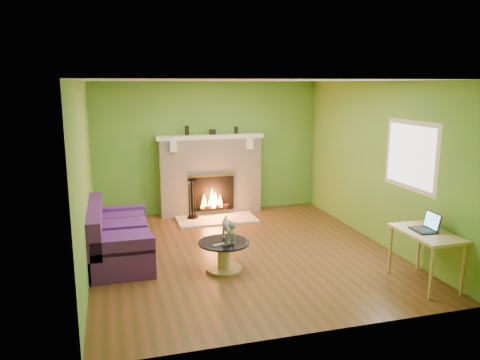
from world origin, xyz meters
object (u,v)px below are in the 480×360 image
(coffee_table, at_px, (224,254))
(desk, at_px, (427,238))
(sofa, at_px, (117,238))
(cat, at_px, (228,228))

(coffee_table, height_order, desk, desk)
(sofa, xyz_separation_m, cat, (1.50, -0.79, 0.26))
(desk, bearing_deg, cat, 152.49)
(cat, bearing_deg, sofa, 151.56)
(sofa, bearing_deg, cat, -27.83)
(desk, xyz_separation_m, cat, (-2.31, 1.20, -0.04))
(sofa, relative_size, cat, 3.34)
(coffee_table, relative_size, cat, 1.30)
(sofa, distance_m, desk, 4.31)
(sofa, bearing_deg, desk, -27.64)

